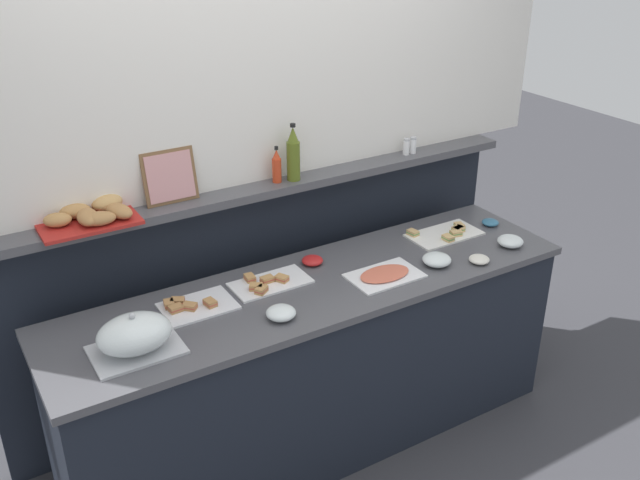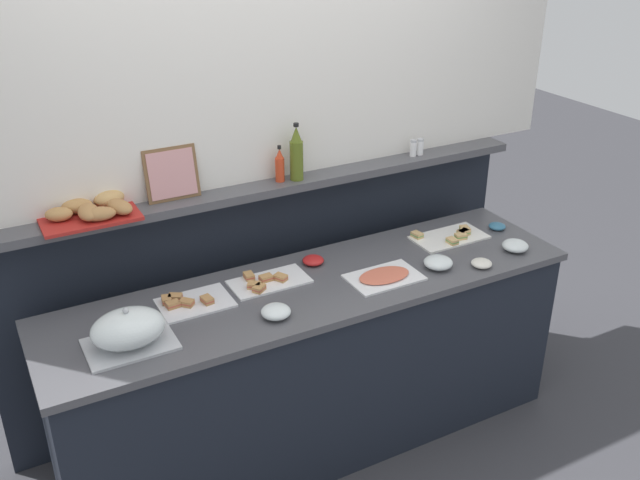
% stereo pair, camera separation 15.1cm
% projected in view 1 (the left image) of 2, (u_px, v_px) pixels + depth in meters
% --- Properties ---
extents(ground_plane, '(12.00, 12.00, 0.00)m').
position_uv_depth(ground_plane, '(262.00, 375.00, 4.02)').
color(ground_plane, '#38383D').
extents(buffet_counter, '(2.44, 0.63, 0.88)m').
position_uv_depth(buffet_counter, '(317.00, 365.00, 3.36)').
color(buffet_counter, black).
rests_on(buffet_counter, ground_plane).
extents(back_ledge_unit, '(2.72, 0.22, 1.23)m').
position_uv_depth(back_ledge_unit, '(267.00, 284.00, 3.65)').
color(back_ledge_unit, black).
rests_on(back_ledge_unit, ground_plane).
extents(upper_wall_panel, '(3.32, 0.08, 1.37)m').
position_uv_depth(upper_wall_panel, '(255.00, 30.00, 3.11)').
color(upper_wall_panel, white).
rests_on(upper_wall_panel, back_ledge_unit).
extents(sandwich_platter_side, '(0.30, 0.22, 0.04)m').
position_uv_depth(sandwich_platter_side, '(194.00, 306.00, 2.98)').
color(sandwich_platter_side, silver).
rests_on(sandwich_platter_side, buffet_counter).
extents(sandwich_platter_front, '(0.38, 0.20, 0.04)m').
position_uv_depth(sandwich_platter_front, '(446.00, 233.00, 3.61)').
color(sandwich_platter_front, white).
rests_on(sandwich_platter_front, buffet_counter).
extents(sandwich_platter_rear, '(0.35, 0.19, 0.04)m').
position_uv_depth(sandwich_platter_rear, '(268.00, 283.00, 3.16)').
color(sandwich_platter_rear, white).
rests_on(sandwich_platter_rear, buffet_counter).
extents(cold_cuts_platter, '(0.33, 0.21, 0.02)m').
position_uv_depth(cold_cuts_platter, '(385.00, 275.00, 3.23)').
color(cold_cuts_platter, white).
rests_on(cold_cuts_platter, buffet_counter).
extents(serving_cloche, '(0.34, 0.24, 0.17)m').
position_uv_depth(serving_cloche, '(135.00, 335.00, 2.67)').
color(serving_cloche, '#B7BABF').
rests_on(serving_cloche, buffet_counter).
extents(glass_bowl_large, '(0.13, 0.13, 0.05)m').
position_uv_depth(glass_bowl_large, '(510.00, 242.00, 3.50)').
color(glass_bowl_large, silver).
rests_on(glass_bowl_large, buffet_counter).
extents(glass_bowl_medium, '(0.14, 0.14, 0.05)m').
position_uv_depth(glass_bowl_medium, '(437.00, 260.00, 3.32)').
color(glass_bowl_medium, silver).
rests_on(glass_bowl_medium, buffet_counter).
extents(glass_bowl_small, '(0.12, 0.12, 0.05)m').
position_uv_depth(glass_bowl_small, '(281.00, 313.00, 2.91)').
color(glass_bowl_small, silver).
rests_on(glass_bowl_small, buffet_counter).
extents(condiment_bowl_teal, '(0.10, 0.10, 0.04)m').
position_uv_depth(condiment_bowl_teal, '(312.00, 260.00, 3.33)').
color(condiment_bowl_teal, red).
rests_on(condiment_bowl_teal, buffet_counter).
extents(condiment_bowl_cream, '(0.10, 0.10, 0.03)m').
position_uv_depth(condiment_bowl_cream, '(479.00, 259.00, 3.35)').
color(condiment_bowl_cream, silver).
rests_on(condiment_bowl_cream, buffet_counter).
extents(condiment_bowl_dark, '(0.09, 0.09, 0.03)m').
position_uv_depth(condiment_bowl_dark, '(490.00, 222.00, 3.72)').
color(condiment_bowl_dark, teal).
rests_on(condiment_bowl_dark, buffet_counter).
extents(hot_sauce_bottle, '(0.04, 0.04, 0.18)m').
position_uv_depth(hot_sauce_bottle, '(277.00, 167.00, 3.32)').
color(hot_sauce_bottle, red).
rests_on(hot_sauce_bottle, back_ledge_unit).
extents(olive_oil_bottle, '(0.06, 0.06, 0.28)m').
position_uv_depth(olive_oil_bottle, '(293.00, 155.00, 3.33)').
color(olive_oil_bottle, '#56661E').
rests_on(olive_oil_bottle, back_ledge_unit).
extents(salt_shaker, '(0.03, 0.03, 0.09)m').
position_uv_depth(salt_shaker, '(406.00, 147.00, 3.69)').
color(salt_shaker, white).
rests_on(salt_shaker, back_ledge_unit).
extents(pepper_shaker, '(0.03, 0.03, 0.09)m').
position_uv_depth(pepper_shaker, '(413.00, 145.00, 3.71)').
color(pepper_shaker, white).
rests_on(pepper_shaker, back_ledge_unit).
extents(bread_basket, '(0.40, 0.27, 0.08)m').
position_uv_depth(bread_basket, '(93.00, 214.00, 2.94)').
color(bread_basket, '#B2231E').
rests_on(bread_basket, back_ledge_unit).
extents(framed_picture, '(0.24, 0.06, 0.24)m').
position_uv_depth(framed_picture, '(170.00, 177.00, 3.09)').
color(framed_picture, brown).
rests_on(framed_picture, back_ledge_unit).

